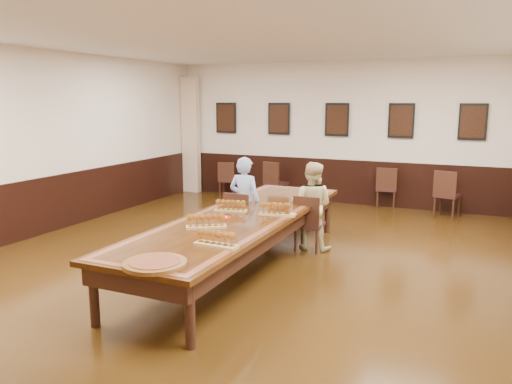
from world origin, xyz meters
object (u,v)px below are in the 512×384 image
at_px(chair_man, 242,220).
at_px(spare_chair_b, 276,182).
at_px(spare_chair_d, 448,194).
at_px(spare_chair_a, 228,179).
at_px(conference_table, 241,225).
at_px(chair_woman, 309,223).
at_px(person_man, 245,202).
at_px(carved_platter, 155,264).
at_px(spare_chair_c, 386,188).
at_px(person_woman, 311,206).

bearing_deg(chair_man, spare_chair_b, -74.45).
relative_size(chair_man, spare_chair_d, 0.95).
xyz_separation_m(chair_man, spare_chair_a, (-2.18, 3.74, -0.02)).
bearing_deg(conference_table, spare_chair_a, 119.33).
distance_m(chair_woman, person_man, 1.08).
bearing_deg(chair_man, carved_platter, 102.53).
distance_m(person_man, carved_platter, 3.29).
height_order(chair_woman, spare_chair_b, spare_chair_b).
height_order(chair_man, spare_chair_d, spare_chair_d).
bearing_deg(chair_man, chair_woman, -161.56).
bearing_deg(spare_chair_a, spare_chair_d, 166.49).
distance_m(chair_woman, spare_chair_b, 3.81).
bearing_deg(chair_woman, person_man, 9.92).
relative_size(spare_chair_a, spare_chair_c, 0.95).
bearing_deg(carved_platter, spare_chair_a, 111.82).
distance_m(chair_man, spare_chair_b, 3.71).
distance_m(chair_man, spare_chair_c, 4.26).
relative_size(spare_chair_b, spare_chair_c, 1.04).
xyz_separation_m(chair_woman, spare_chair_d, (1.83, 3.29, 0.03)).
bearing_deg(conference_table, person_woman, 64.26).
xyz_separation_m(conference_table, carved_platter, (0.16, -2.27, 0.16)).
distance_m(chair_man, spare_chair_a, 4.32).
bearing_deg(person_man, spare_chair_d, -127.12).
relative_size(spare_chair_a, conference_table, 0.17).
height_order(spare_chair_c, conference_table, spare_chair_c).
xyz_separation_m(spare_chair_b, carved_platter, (1.43, -6.75, 0.30)).
height_order(spare_chair_b, person_woman, person_woman).
bearing_deg(spare_chair_a, carved_platter, 99.95).
xyz_separation_m(spare_chair_b, spare_chair_d, (3.72, -0.01, 0.01)).
height_order(spare_chair_d, person_woman, person_woman).
height_order(person_woman, carved_platter, person_woman).
bearing_deg(carved_platter, chair_man, 100.39).
xyz_separation_m(spare_chair_d, carved_platter, (-2.28, -6.73, 0.29)).
height_order(person_man, carved_platter, person_man).
bearing_deg(spare_chair_b, spare_chair_a, 9.31).
xyz_separation_m(spare_chair_c, carved_platter, (-1.02, -7.09, 0.32)).
relative_size(chair_woman, spare_chair_b, 0.94).
height_order(spare_chair_d, carved_platter, spare_chair_d).
bearing_deg(person_woman, carved_platter, 81.43).
relative_size(spare_chair_c, person_woman, 0.65).
distance_m(chair_man, person_woman, 1.12).
xyz_separation_m(spare_chair_b, spare_chair_c, (2.45, 0.34, -0.02)).
height_order(chair_man, spare_chair_c, chair_man).
relative_size(chair_woman, spare_chair_d, 0.93).
bearing_deg(spare_chair_d, person_man, 65.21).
xyz_separation_m(spare_chair_b, conference_table, (1.27, -4.48, 0.14)).
relative_size(spare_chair_a, person_woman, 0.62).
bearing_deg(spare_chair_c, person_man, 61.18).
bearing_deg(person_woman, spare_chair_c, -100.39).
xyz_separation_m(spare_chair_a, carved_platter, (2.75, -6.88, 0.34)).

